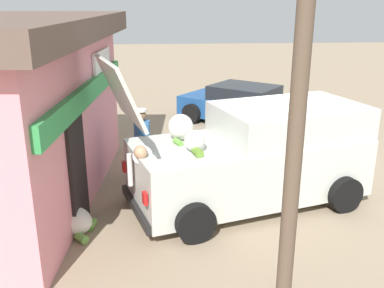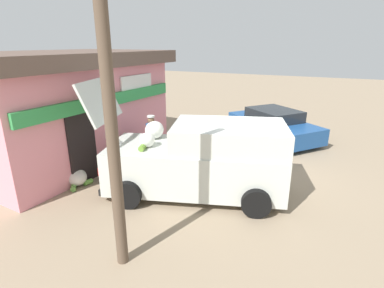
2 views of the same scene
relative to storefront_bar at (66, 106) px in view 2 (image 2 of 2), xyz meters
name	(u,v)px [view 2 (image 2 of 2)]	position (x,y,z in m)	size (l,w,h in m)	color
ground_plane	(251,179)	(0.86, -5.99, -1.80)	(60.00, 60.00, 0.00)	gray
storefront_bar	(66,106)	(0.00, 0.00, 0.00)	(7.03, 4.76, 3.49)	pink
delivery_van	(202,159)	(-0.47, -4.99, -0.85)	(3.22, 5.15, 2.89)	silver
parked_sedan	(273,125)	(5.09, -5.80, -1.22)	(3.89, 4.22, 1.22)	#1E4C8C
vendor_standing	(152,137)	(0.69, -2.78, -0.88)	(0.50, 0.47, 1.61)	navy
customer_bending	(123,155)	(-1.00, -2.93, -0.89)	(0.79, 0.65, 1.47)	#4C4C51
unloaded_banana_pile	(76,177)	(-1.50, -1.67, -1.58)	(0.87, 0.93, 0.46)	silver
paint_bucket	(167,151)	(1.51, -2.84, -1.63)	(0.29, 0.29, 0.33)	#BF3F33
utility_pole	(112,131)	(-3.50, -4.74, 0.65)	(0.20, 0.20, 4.89)	brown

